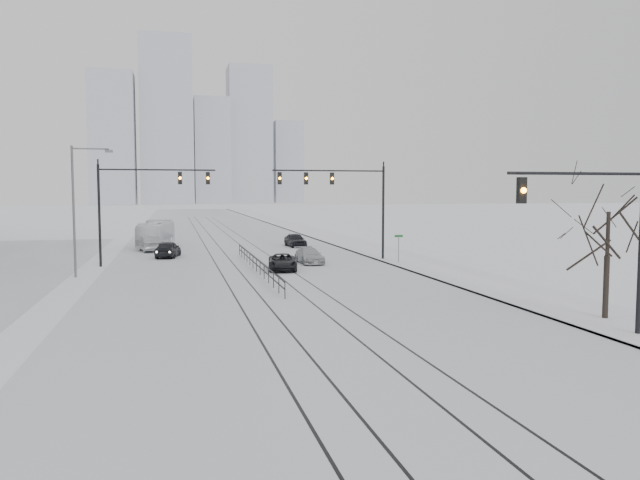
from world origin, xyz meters
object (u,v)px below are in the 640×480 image
(bare_tree, at_px, (608,223))
(sedan_nb_right, at_px, (309,256))
(sedan_sb_inner, at_px, (168,249))
(sedan_nb_far, at_px, (295,240))
(traffic_mast_near, at_px, (607,226))
(box_truck, at_px, (156,234))
(sedan_sb_outer, at_px, (150,244))
(sedan_nb_front, at_px, (282,262))

(bare_tree, distance_m, sedan_nb_right, 26.83)
(sedan_sb_inner, distance_m, sedan_nb_right, 13.48)
(sedan_nb_right, bearing_deg, bare_tree, -74.24)
(sedan_sb_inner, distance_m, sedan_nb_far, 15.30)
(traffic_mast_near, distance_m, box_truck, 50.02)
(traffic_mast_near, xyz_separation_m, sedan_nb_right, (-5.90, 28.22, -3.93))
(sedan_nb_right, bearing_deg, sedan_nb_far, 80.76)
(traffic_mast_near, xyz_separation_m, sedan_sb_inner, (-17.18, 35.60, -3.82))
(sedan_sb_inner, height_order, sedan_nb_right, sedan_sb_inner)
(bare_tree, height_order, sedan_nb_far, bare_tree)
(traffic_mast_near, distance_m, bare_tree, 3.85)
(traffic_mast_near, bearing_deg, box_truck, 111.70)
(sedan_sb_outer, distance_m, sedan_nb_front, 20.16)
(sedan_nb_front, bearing_deg, sedan_nb_right, 61.10)
(sedan_nb_far, bearing_deg, traffic_mast_near, -89.20)
(bare_tree, height_order, sedan_sb_outer, bare_tree)
(sedan_nb_front, bearing_deg, sedan_nb_far, 83.99)
(sedan_sb_outer, bearing_deg, sedan_sb_inner, 95.95)
(bare_tree, relative_size, sedan_sb_outer, 1.32)
(sedan_nb_right, xyz_separation_m, sedan_nb_far, (1.81, 15.29, 0.08))
(sedan_nb_right, bearing_deg, traffic_mast_near, -80.68)
(bare_tree, height_order, box_truck, bare_tree)
(sedan_nb_front, bearing_deg, bare_tree, -54.52)
(box_truck, bearing_deg, sedan_nb_right, 133.27)
(bare_tree, bearing_deg, sedan_sb_outer, 118.90)
(sedan_nb_right, bearing_deg, sedan_sb_outer, 131.57)
(sedan_nb_front, xyz_separation_m, sedan_nb_right, (2.89, 3.88, 0.02))
(traffic_mast_near, height_order, sedan_sb_outer, traffic_mast_near)
(sedan_sb_inner, distance_m, sedan_nb_front, 14.04)
(sedan_sb_outer, relative_size, sedan_nb_right, 1.06)
(sedan_sb_inner, bearing_deg, sedan_nb_right, 157.66)
(traffic_mast_near, xyz_separation_m, bare_tree, (2.41, 3.00, -0.07))
(bare_tree, distance_m, sedan_nb_far, 41.20)
(bare_tree, bearing_deg, sedan_nb_right, 108.23)
(sedan_nb_front, distance_m, sedan_nb_far, 19.74)
(traffic_mast_near, height_order, sedan_sb_inner, traffic_mast_near)
(sedan_sb_outer, xyz_separation_m, sedan_nb_front, (10.18, -17.40, -0.15))
(traffic_mast_near, bearing_deg, sedan_sb_inner, 115.76)
(sedan_sb_inner, relative_size, sedan_nb_right, 1.00)
(sedan_sb_outer, bearing_deg, sedan_nb_right, 123.76)
(sedan_sb_inner, bearing_deg, sedan_nb_far, -138.02)
(bare_tree, height_order, sedan_nb_front, bare_tree)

